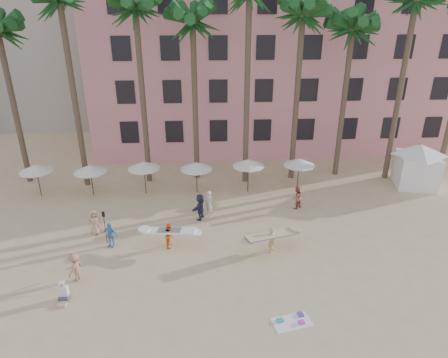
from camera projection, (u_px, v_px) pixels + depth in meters
name	position (u px, v px, depth m)	size (l,w,h in m)	color
ground	(216.00, 300.00, 20.10)	(120.00, 120.00, 0.00)	#D1B789
pink_hotel	(274.00, 63.00, 40.89)	(35.00, 14.00, 16.00)	pink
palm_row	(213.00, 13.00, 28.50)	(44.40, 5.40, 16.30)	brown
umbrella_row	(170.00, 165.00, 30.38)	(22.50, 2.70, 2.73)	#332B23
cabana	(418.00, 161.00, 31.86)	(5.36, 5.36, 3.50)	white
beach_towel	(292.00, 321.00, 18.74)	(1.98, 1.37, 0.14)	white
carrier_yellow	(272.00, 238.00, 23.66)	(3.44, 2.01, 1.62)	tan
carrier_white	(170.00, 234.00, 24.19)	(3.25, 1.30, 1.56)	orange
beachgoers	(176.00, 219.00, 25.82)	(14.71, 8.52, 1.89)	tan
paddle	(105.00, 223.00, 24.27)	(0.18, 0.04, 2.23)	black
seated_man	(63.00, 294.00, 19.94)	(0.47, 0.82, 1.06)	#3F3F4C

